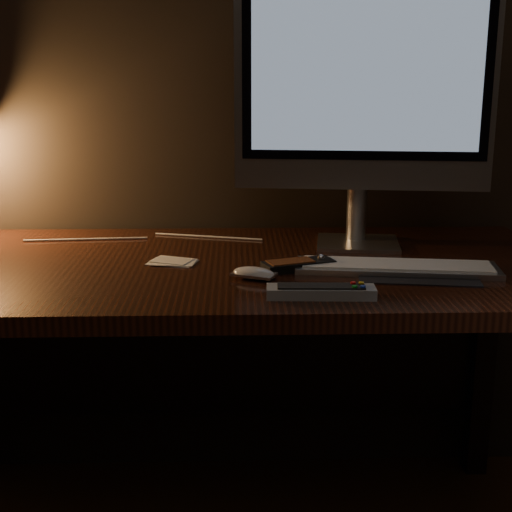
{
  "coord_description": "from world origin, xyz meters",
  "views": [
    {
      "loc": [
        0.03,
        0.25,
        1.18
      ],
      "look_at": [
        0.07,
        1.73,
        0.8
      ],
      "focal_mm": 50.0,
      "sensor_mm": 36.0,
      "label": 1
    }
  ],
  "objects_px": {
    "keyboard": "(397,267)",
    "mouse": "(254,275)",
    "desk": "(225,305)",
    "media_remote": "(298,265)",
    "tv_remote": "(321,291)",
    "monitor": "(364,89)"
  },
  "relations": [
    {
      "from": "desk",
      "to": "keyboard",
      "type": "bearing_deg",
      "value": -21.89
    },
    {
      "from": "desk",
      "to": "mouse",
      "type": "bearing_deg",
      "value": -72.95
    },
    {
      "from": "desk",
      "to": "monitor",
      "type": "relative_size",
      "value": 2.42
    },
    {
      "from": "monitor",
      "to": "tv_remote",
      "type": "distance_m",
      "value": 0.59
    },
    {
      "from": "media_remote",
      "to": "mouse",
      "type": "bearing_deg",
      "value": -163.95
    },
    {
      "from": "desk",
      "to": "tv_remote",
      "type": "distance_m",
      "value": 0.42
    },
    {
      "from": "keyboard",
      "to": "mouse",
      "type": "bearing_deg",
      "value": -161.86
    },
    {
      "from": "tv_remote",
      "to": "keyboard",
      "type": "bearing_deg",
      "value": 47.38
    },
    {
      "from": "keyboard",
      "to": "tv_remote",
      "type": "height_order",
      "value": "tv_remote"
    },
    {
      "from": "keyboard",
      "to": "mouse",
      "type": "height_order",
      "value": "mouse"
    },
    {
      "from": "media_remote",
      "to": "keyboard",
      "type": "bearing_deg",
      "value": -23.51
    },
    {
      "from": "media_remote",
      "to": "desk",
      "type": "bearing_deg",
      "value": 120.83
    },
    {
      "from": "media_remote",
      "to": "tv_remote",
      "type": "height_order",
      "value": "media_remote"
    },
    {
      "from": "mouse",
      "to": "media_remote",
      "type": "height_order",
      "value": "media_remote"
    },
    {
      "from": "tv_remote",
      "to": "monitor",
      "type": "bearing_deg",
      "value": 73.86
    },
    {
      "from": "keyboard",
      "to": "media_remote",
      "type": "distance_m",
      "value": 0.22
    },
    {
      "from": "desk",
      "to": "media_remote",
      "type": "distance_m",
      "value": 0.26
    },
    {
      "from": "monitor",
      "to": "mouse",
      "type": "distance_m",
      "value": 0.56
    },
    {
      "from": "mouse",
      "to": "tv_remote",
      "type": "height_order",
      "value": "tv_remote"
    },
    {
      "from": "desk",
      "to": "tv_remote",
      "type": "xyz_separation_m",
      "value": [
        0.19,
        -0.35,
        0.14
      ]
    },
    {
      "from": "desk",
      "to": "monitor",
      "type": "xyz_separation_m",
      "value": [
        0.34,
        0.09,
        0.52
      ]
    },
    {
      "from": "desk",
      "to": "mouse",
      "type": "xyz_separation_m",
      "value": [
        0.06,
        -0.21,
        0.14
      ]
    }
  ]
}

